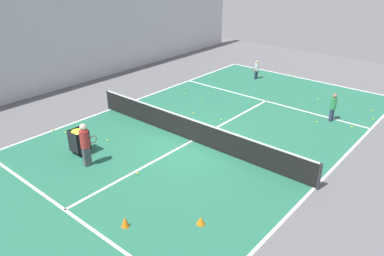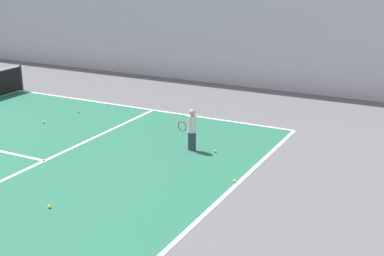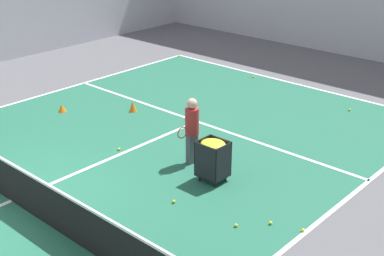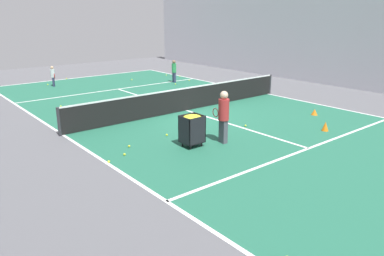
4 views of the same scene
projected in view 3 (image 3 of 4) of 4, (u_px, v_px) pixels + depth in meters
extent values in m
plane|color=#5B5B60|center=(11.00, 201.00, 11.04)|extent=(33.95, 33.95, 0.00)
cube|color=#23664C|center=(11.00, 201.00, 11.04)|extent=(10.24, 21.03, 0.00)
cube|color=white|center=(289.00, 82.00, 18.22)|extent=(10.24, 0.10, 0.00)
cube|color=white|center=(197.00, 121.00, 14.99)|extent=(10.24, 0.10, 0.00)
cube|color=white|center=(11.00, 201.00, 11.04)|extent=(0.10, 11.57, 0.00)
cube|color=black|center=(8.00, 181.00, 10.86)|extent=(10.34, 0.03, 0.88)
cube|color=white|center=(5.00, 161.00, 10.68)|extent=(10.34, 0.04, 0.05)
cube|color=#4C4C56|center=(192.00, 149.00, 12.52)|extent=(0.18, 0.27, 0.73)
cylinder|color=#B22D2D|center=(192.00, 122.00, 12.25)|extent=(0.35, 0.35, 0.64)
sphere|color=beige|center=(192.00, 103.00, 12.08)|extent=(0.24, 0.24, 0.24)
torus|color=#B22D2D|center=(182.00, 133.00, 12.07)|extent=(0.05, 0.28, 0.28)
cube|color=black|center=(213.00, 175.00, 11.79)|extent=(0.61, 0.55, 0.02)
cube|color=black|center=(205.00, 163.00, 11.45)|extent=(0.61, 0.02, 0.81)
cube|color=black|center=(221.00, 155.00, 11.81)|extent=(0.61, 0.02, 0.81)
cube|color=black|center=(203.00, 155.00, 11.81)|extent=(0.02, 0.55, 0.81)
cube|color=black|center=(223.00, 163.00, 11.45)|extent=(0.02, 0.55, 0.81)
ellipsoid|color=yellow|center=(213.00, 144.00, 11.50)|extent=(0.57, 0.51, 0.16)
cylinder|color=black|center=(200.00, 178.00, 11.82)|extent=(0.05, 0.05, 0.14)
cylinder|color=black|center=(214.00, 184.00, 11.55)|extent=(0.05, 0.05, 0.14)
cylinder|color=black|center=(211.00, 172.00, 12.08)|extent=(0.05, 0.05, 0.14)
cylinder|color=black|center=(226.00, 178.00, 11.81)|extent=(0.05, 0.05, 0.14)
cone|color=orange|center=(133.00, 106.00, 15.65)|extent=(0.23, 0.23, 0.32)
cone|color=orange|center=(62.00, 108.00, 15.64)|extent=(0.25, 0.25, 0.23)
sphere|color=yellow|center=(350.00, 110.00, 15.73)|extent=(0.07, 0.07, 0.07)
sphere|color=yellow|center=(253.00, 77.00, 18.66)|extent=(0.07, 0.07, 0.07)
sphere|color=yellow|center=(119.00, 149.00, 13.25)|extent=(0.07, 0.07, 0.07)
sphere|color=yellow|center=(271.00, 223.00, 10.23)|extent=(0.07, 0.07, 0.07)
sphere|color=yellow|center=(303.00, 230.00, 10.00)|extent=(0.07, 0.07, 0.07)
sphere|color=yellow|center=(174.00, 201.00, 10.95)|extent=(0.07, 0.07, 0.07)
sphere|color=yellow|center=(236.00, 225.00, 10.15)|extent=(0.07, 0.07, 0.07)
sphere|color=yellow|center=(178.00, 56.00, 21.13)|extent=(0.07, 0.07, 0.07)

